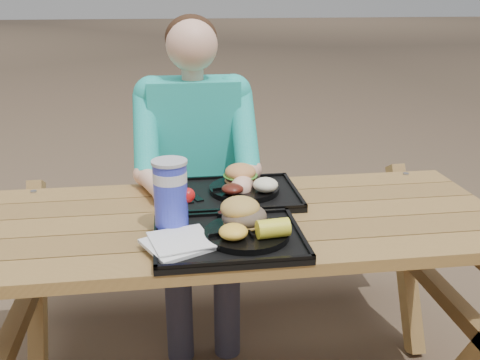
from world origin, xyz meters
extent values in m
cube|color=black|center=(-0.06, -0.20, 0.76)|extent=(0.45, 0.35, 0.02)
cube|color=black|center=(0.01, 0.17, 0.76)|extent=(0.45, 0.35, 0.02)
cylinder|color=black|center=(-0.01, -0.21, 0.78)|extent=(0.26, 0.26, 0.02)
cylinder|color=black|center=(0.04, 0.18, 0.78)|extent=(0.26, 0.26, 0.02)
cube|color=white|center=(-0.22, -0.24, 0.78)|extent=(0.23, 0.23, 0.02)
cylinder|color=#1D29DB|center=(-0.23, -0.10, 0.88)|extent=(0.10, 0.10, 0.21)
cylinder|color=black|center=(-0.06, -0.07, 0.78)|extent=(0.04, 0.04, 0.03)
cylinder|color=gold|center=(-0.01, -0.08, 0.79)|extent=(0.06, 0.06, 0.03)
ellipsoid|color=yellow|center=(-0.06, -0.25, 0.81)|extent=(0.09, 0.09, 0.04)
cube|color=black|center=(-0.15, 0.17, 0.77)|extent=(0.08, 0.15, 0.01)
ellipsoid|color=#531910|center=(-0.01, 0.11, 0.81)|extent=(0.08, 0.08, 0.04)
ellipsoid|color=white|center=(0.11, 0.12, 0.82)|extent=(0.09, 0.09, 0.05)
camera|label=1|loc=(-0.23, -1.66, 1.48)|focal=40.00mm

